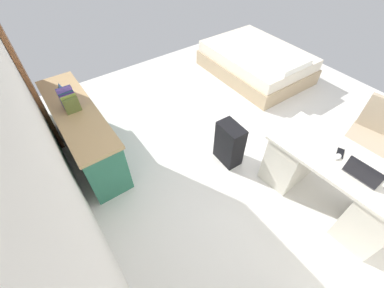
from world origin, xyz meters
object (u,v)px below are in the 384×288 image
(bed, at_px, (256,62))
(cell_phone_by_mouse, at_px, (340,153))
(office_chair, at_px, (367,140))
(desk, at_px, (330,181))
(credenza, at_px, (84,132))
(laptop, at_px, (363,173))
(figurine_small, at_px, (60,86))
(suitcase_black, at_px, (229,144))
(computer_mouse, at_px, (338,157))

(bed, distance_m, cell_phone_by_mouse, 2.78)
(office_chair, xyz_separation_m, bed, (2.37, -0.52, -0.18))
(desk, relative_size, credenza, 0.82)
(cell_phone_by_mouse, bearing_deg, desk, 120.81)
(desk, xyz_separation_m, cell_phone_by_mouse, (0.08, -0.06, 0.35))
(laptop, distance_m, figurine_small, 3.56)
(credenza, distance_m, suitcase_black, 1.90)
(credenza, relative_size, laptop, 5.57)
(credenza, relative_size, cell_phone_by_mouse, 13.24)
(suitcase_black, bearing_deg, cell_phone_by_mouse, -150.98)
(computer_mouse, distance_m, figurine_small, 3.36)
(credenza, bearing_deg, cell_phone_by_mouse, -138.43)
(bed, xyz_separation_m, suitcase_black, (-1.34, 1.87, 0.05))
(office_chair, distance_m, cell_phone_by_mouse, 0.88)
(office_chair, xyz_separation_m, figurine_small, (2.73, 2.81, 0.39))
(desk, distance_m, bed, 2.84)
(suitcase_black, xyz_separation_m, computer_mouse, (-1.06, -0.45, 0.45))
(figurine_small, bearing_deg, desk, -145.59)
(office_chair, height_order, computer_mouse, office_chair)
(cell_phone_by_mouse, bearing_deg, figurine_small, 12.18)
(figurine_small, bearing_deg, cell_phone_by_mouse, -144.02)
(desk, height_order, cell_phone_by_mouse, cell_phone_by_mouse)
(desk, height_order, office_chair, office_chair)
(office_chair, relative_size, laptop, 2.91)
(desk, bearing_deg, figurine_small, 34.41)
(office_chair, height_order, laptop, office_chair)
(bed, relative_size, cell_phone_by_mouse, 14.09)
(suitcase_black, distance_m, laptop, 1.46)
(cell_phone_by_mouse, bearing_deg, computer_mouse, 78.87)
(desk, relative_size, figurine_small, 13.43)
(suitcase_black, xyz_separation_m, figurine_small, (1.70, 1.47, 0.51))
(desk, height_order, credenza, credenza)
(cell_phone_by_mouse, relative_size, figurine_small, 1.24)
(cell_phone_by_mouse, height_order, figurine_small, figurine_small)
(suitcase_black, bearing_deg, office_chair, -125.06)
(credenza, xyz_separation_m, computer_mouse, (-2.26, -1.91, 0.37))
(laptop, height_order, computer_mouse, laptop)
(credenza, distance_m, figurine_small, 0.66)
(office_chair, bearing_deg, laptop, 107.55)
(bed, xyz_separation_m, laptop, (-2.66, 1.45, 0.53))
(computer_mouse, bearing_deg, cell_phone_by_mouse, -80.83)
(suitcase_black, height_order, laptop, laptop)
(office_chair, bearing_deg, figurine_small, 45.85)
(laptop, relative_size, computer_mouse, 3.23)
(laptop, bearing_deg, figurine_small, 32.00)
(suitcase_black, relative_size, computer_mouse, 5.94)
(credenza, bearing_deg, figurine_small, 0.18)
(desk, relative_size, laptop, 4.58)
(cell_phone_by_mouse, bearing_deg, office_chair, -112.91)
(suitcase_black, bearing_deg, figurine_small, 43.01)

